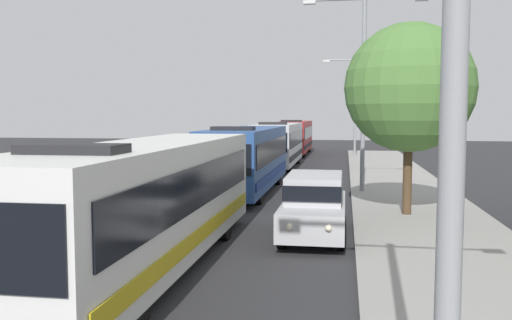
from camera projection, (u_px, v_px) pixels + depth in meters
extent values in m
cube|color=silver|center=(149.00, 199.00, 13.20)|extent=(2.50, 12.18, 2.70)
cube|color=black|center=(201.00, 186.00, 12.97)|extent=(0.04, 11.21, 1.00)
cube|color=black|center=(98.00, 184.00, 13.37)|extent=(0.04, 11.21, 1.00)
cube|color=gold|center=(201.00, 234.00, 13.06)|extent=(0.03, 11.57, 0.36)
cube|color=black|center=(73.00, 149.00, 9.48)|extent=(1.75, 0.90, 0.16)
cylinder|color=black|center=(134.00, 304.00, 9.41)|extent=(0.28, 1.00, 1.00)
cylinder|color=black|center=(16.00, 298.00, 9.75)|extent=(0.28, 1.00, 1.00)
cylinder|color=black|center=(225.00, 223.00, 16.42)|extent=(0.28, 1.00, 1.00)
cylinder|color=black|center=(154.00, 221.00, 16.77)|extent=(0.28, 1.00, 1.00)
cube|color=#284C8C|center=(247.00, 157.00, 26.37)|extent=(2.50, 11.12, 2.70)
cube|color=black|center=(274.00, 150.00, 26.14)|extent=(0.04, 10.23, 1.00)
cube|color=black|center=(221.00, 149.00, 26.54)|extent=(0.04, 10.23, 1.00)
cube|color=black|center=(221.00, 160.00, 20.86)|extent=(2.30, 0.04, 1.20)
cube|color=navy|center=(274.00, 174.00, 26.23)|extent=(0.03, 10.56, 0.36)
cube|color=black|center=(233.00, 128.00, 22.97)|extent=(1.75, 0.90, 0.16)
cylinder|color=black|center=(259.00, 192.00, 22.91)|extent=(0.28, 1.00, 1.00)
cylinder|color=black|center=(207.00, 191.00, 23.25)|extent=(0.28, 1.00, 1.00)
cylinder|color=black|center=(278.00, 175.00, 29.30)|extent=(0.28, 1.00, 1.00)
cylinder|color=black|center=(237.00, 174.00, 29.65)|extent=(0.28, 1.00, 1.00)
cube|color=silver|center=(279.00, 143.00, 38.79)|extent=(2.50, 10.48, 2.70)
cube|color=black|center=(297.00, 138.00, 38.55)|extent=(0.04, 9.64, 1.00)
cube|color=black|center=(261.00, 138.00, 38.96)|extent=(0.04, 9.64, 1.00)
cube|color=black|center=(268.00, 143.00, 33.58)|extent=(2.30, 0.04, 1.20)
cube|color=black|center=(297.00, 155.00, 38.65)|extent=(0.03, 9.96, 0.36)
cube|color=black|center=(273.00, 123.00, 35.57)|extent=(1.75, 0.90, 0.16)
cylinder|color=black|center=(290.00, 164.00, 35.51)|extent=(0.28, 1.00, 1.00)
cylinder|color=black|center=(256.00, 164.00, 35.86)|extent=(0.28, 1.00, 1.00)
cylinder|color=black|center=(298.00, 157.00, 41.55)|extent=(0.28, 1.00, 1.00)
cylinder|color=black|center=(269.00, 157.00, 41.90)|extent=(0.28, 1.00, 1.00)
cube|color=maroon|center=(295.00, 136.00, 51.16)|extent=(2.50, 11.30, 2.70)
cube|color=black|center=(309.00, 132.00, 50.93)|extent=(0.04, 10.40, 1.00)
cube|color=black|center=(281.00, 132.00, 51.33)|extent=(0.04, 10.40, 1.00)
cube|color=black|center=(289.00, 135.00, 45.55)|extent=(2.30, 0.04, 1.20)
cube|color=black|center=(309.00, 145.00, 51.02)|extent=(0.03, 10.74, 0.36)
cube|color=black|center=(291.00, 121.00, 47.70)|extent=(1.75, 0.90, 0.16)
cylinder|color=black|center=(304.00, 152.00, 47.63)|extent=(0.28, 1.00, 1.00)
cylinder|color=black|center=(278.00, 151.00, 47.98)|extent=(0.28, 1.00, 1.00)
cylinder|color=black|center=(309.00, 147.00, 54.14)|extent=(0.28, 1.00, 1.00)
cylinder|color=black|center=(286.00, 147.00, 54.49)|extent=(0.28, 1.00, 1.00)
cube|color=#B7B7BC|center=(314.00, 214.00, 16.76)|extent=(1.84, 4.91, 0.80)
cube|color=#B7B7BC|center=(315.00, 187.00, 16.84)|extent=(1.62, 2.85, 0.80)
cube|color=black|center=(315.00, 187.00, 16.84)|extent=(1.66, 2.95, 0.44)
sphere|color=#F9EFCC|center=(289.00, 227.00, 14.40)|extent=(0.18, 0.18, 0.18)
sphere|color=#F9EFCC|center=(328.00, 228.00, 14.24)|extent=(0.18, 0.18, 0.18)
cylinder|color=black|center=(281.00, 236.00, 15.42)|extent=(0.22, 0.70, 0.70)
cylinder|color=black|center=(341.00, 238.00, 15.16)|extent=(0.22, 0.70, 0.70)
cylinder|color=black|center=(292.00, 216.00, 18.42)|extent=(0.22, 0.70, 0.70)
cylinder|color=black|center=(342.00, 217.00, 18.16)|extent=(0.22, 0.70, 0.70)
cylinder|color=gray|center=(456.00, 10.00, 4.10)|extent=(0.20, 0.20, 8.69)
cylinder|color=gray|center=(363.00, 94.00, 25.48)|extent=(0.20, 0.20, 8.99)
cylinder|color=gray|center=(337.00, 0.00, 25.33)|extent=(2.51, 0.10, 0.10)
cube|color=silver|center=(310.00, 2.00, 25.53)|extent=(0.56, 0.28, 0.16)
cylinder|color=gray|center=(355.00, 107.00, 46.91)|extent=(0.20, 0.20, 8.33)
cylinder|color=gray|center=(341.00, 60.00, 46.77)|extent=(2.46, 0.10, 0.10)
cube|color=silver|center=(326.00, 61.00, 46.97)|extent=(0.56, 0.28, 0.16)
cylinder|color=gray|center=(371.00, 59.00, 46.38)|extent=(2.46, 0.10, 0.10)
cube|color=silver|center=(386.00, 60.00, 46.19)|extent=(0.56, 0.28, 0.16)
cylinder|color=#4C3823|center=(407.00, 177.00, 19.75)|extent=(0.32, 0.32, 2.68)
sphere|color=#4C7A38|center=(409.00, 88.00, 19.49)|extent=(4.56, 4.56, 4.56)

